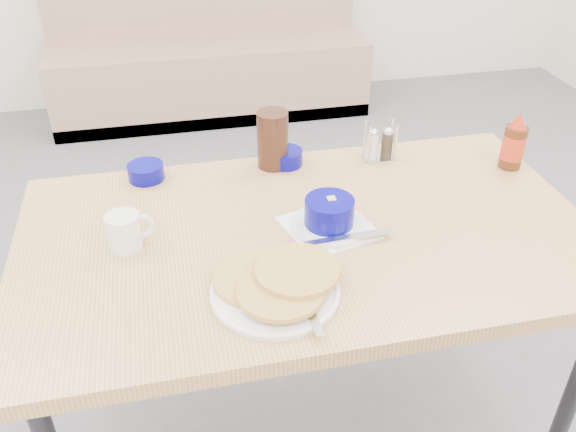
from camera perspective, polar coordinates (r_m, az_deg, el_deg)
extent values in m
cube|color=#A47D64|center=(3.91, -7.21, 12.70)|extent=(1.90, 0.55, 0.45)
cube|color=#2D2D33|center=(3.98, -7.02, 10.22)|extent=(1.90, 0.55, 0.08)
cube|color=tan|center=(1.50, 1.92, -2.01)|extent=(1.40, 0.80, 0.04)
cylinder|color=#2D2D33|center=(1.78, 24.96, -15.26)|extent=(0.04, 0.04, 0.72)
cylinder|color=#2D2D33|center=(1.98, -18.59, -7.81)|extent=(0.04, 0.04, 0.72)
cylinder|color=#2D2D33|center=(2.16, 15.79, -3.21)|extent=(0.04, 0.04, 0.72)
cylinder|color=white|center=(1.29, -1.23, -7.16)|extent=(0.27, 0.27, 0.01)
cylinder|color=#E0AE54|center=(1.31, -3.05, -5.92)|extent=(0.18, 0.18, 0.01)
cylinder|color=#E0AE54|center=(1.26, -0.70, -7.08)|extent=(0.18, 0.18, 0.01)
cylinder|color=#E0AE54|center=(1.29, 0.85, -5.07)|extent=(0.18, 0.18, 0.01)
cube|color=silver|center=(1.23, 2.30, -9.26)|extent=(0.02, 0.12, 0.00)
cylinder|color=white|center=(1.45, -15.11, -1.43)|extent=(0.08, 0.08, 0.09)
cylinder|color=black|center=(1.43, -15.34, -0.15)|extent=(0.07, 0.07, 0.00)
torus|color=white|center=(1.46, -13.51, -0.99)|extent=(0.07, 0.03, 0.06)
cube|color=white|center=(1.50, 3.82, -1.06)|extent=(0.24, 0.24, 0.00)
cylinder|color=white|center=(1.49, 3.83, -0.82)|extent=(0.19, 0.19, 0.01)
cylinder|color=#060577|center=(1.47, 3.88, 0.41)|extent=(0.12, 0.12, 0.07)
cylinder|color=white|center=(1.46, 3.92, 1.28)|extent=(0.11, 0.11, 0.01)
cube|color=#F4DB60|center=(1.46, 4.08, 1.56)|extent=(0.02, 0.02, 0.01)
cube|color=silver|center=(1.44, 5.78, -1.99)|extent=(0.22, 0.03, 0.01)
cylinder|color=#060577|center=(1.73, -13.16, 4.05)|extent=(0.10, 0.10, 0.04)
cylinder|color=#060577|center=(1.76, -0.22, 5.51)|extent=(0.10, 0.10, 0.04)
cylinder|color=#311A0F|center=(1.72, -1.45, 7.16)|extent=(0.10, 0.10, 0.17)
cube|color=silver|center=(1.82, 8.46, 5.41)|extent=(0.10, 0.06, 0.00)
cylinder|color=silver|center=(1.76, 7.56, 6.65)|extent=(0.01, 0.01, 0.11)
cylinder|color=silver|center=(1.79, 10.05, 6.83)|extent=(0.01, 0.01, 0.11)
cylinder|color=silver|center=(1.80, 7.18, 7.23)|extent=(0.01, 0.01, 0.11)
cylinder|color=silver|center=(1.82, 9.63, 7.40)|extent=(0.01, 0.01, 0.11)
cylinder|color=silver|center=(1.79, 7.89, 6.48)|extent=(0.03, 0.03, 0.08)
cylinder|color=#3F3326|center=(1.81, 9.24, 6.58)|extent=(0.03, 0.03, 0.08)
cylinder|color=#47230F|center=(1.84, 20.31, 6.05)|extent=(0.06, 0.06, 0.12)
cylinder|color=#DB4719|center=(1.84, 20.32, 6.12)|extent=(0.06, 0.06, 0.07)
cone|color=red|center=(1.81, 20.82, 8.38)|extent=(0.05, 0.05, 0.04)
cube|color=#DB4969|center=(1.45, 0.99, -2.35)|extent=(0.05, 0.04, 0.00)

